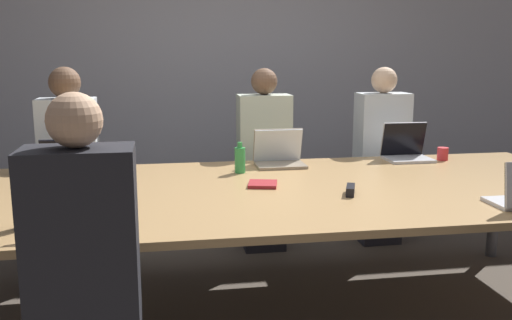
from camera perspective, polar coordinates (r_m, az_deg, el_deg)
The scene contains 17 objects.
ground_plane at distance 3.57m, azimuth 1.45°, elevation -14.97°, with size 24.00×24.00×0.00m, color brown.
curtain_wall at distance 5.42m, azimuth -3.10°, elevation 9.32°, with size 12.00×0.06×2.80m.
conference_table at distance 3.31m, azimuth 1.51°, elevation -3.60°, with size 4.07×1.67×0.77m.
laptop_far_right at distance 4.28m, azimuth 14.75°, elevation 1.08°, with size 0.33×0.26×0.27m.
person_far_right at distance 4.69m, azimuth 12.37°, elevation 0.08°, with size 0.40×0.24×1.42m.
cup_far_right at distance 4.34m, azimuth 18.17°, elevation 0.60°, with size 0.08×0.08×0.09m.
laptop_near_left at distance 2.62m, azimuth -16.49°, elevation -5.45°, with size 0.33×0.24×0.24m.
person_near_left at distance 2.26m, azimuth -16.74°, elevation -12.33°, with size 0.40×0.24×1.42m.
bottle_near_left at distance 2.75m, azimuth -22.42°, elevation -3.98°, with size 0.07×0.07×0.27m.
laptop_far_center at distance 3.93m, azimuth 2.32°, elevation 0.51°, with size 0.34×0.25×0.25m.
person_far_center at distance 4.42m, azimuth 0.80°, elevation -0.35°, with size 0.40×0.24×1.42m.
bottle_far_center at distance 3.69m, azimuth -1.62°, elevation 0.04°, with size 0.07×0.07×0.20m.
laptop_far_left at distance 3.93m, azimuth -18.52°, elevation -0.20°, with size 0.32×0.22×0.22m.
person_far_left at distance 4.31m, azimuth -18.08°, elevation -0.99°, with size 0.40×0.24×1.44m.
cup_far_left at distance 3.97m, azimuth -22.57°, elevation -0.73°, with size 0.10×0.10×0.08m.
stapler at distance 3.20m, azimuth 9.43°, elevation -2.98°, with size 0.10×0.16×0.05m.
notebook at distance 3.36m, azimuth 0.67°, elevation -2.43°, with size 0.20×0.21×0.02m.
Camera 1 is at (-0.62, -3.14, 1.57)m, focal length 40.00 mm.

